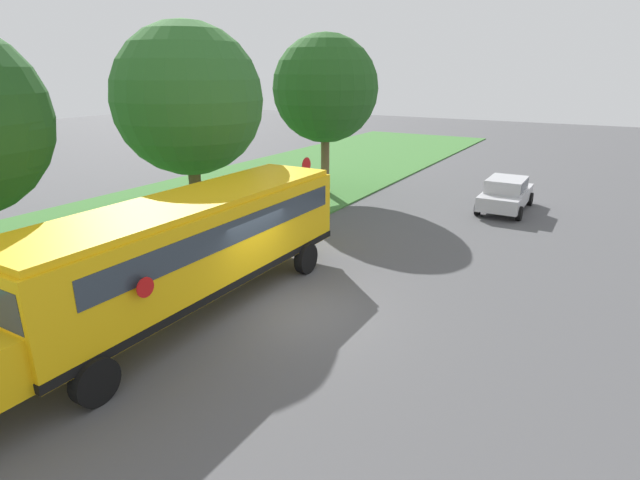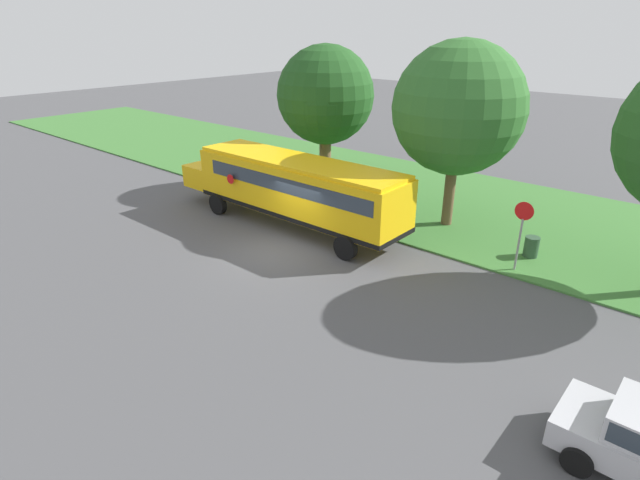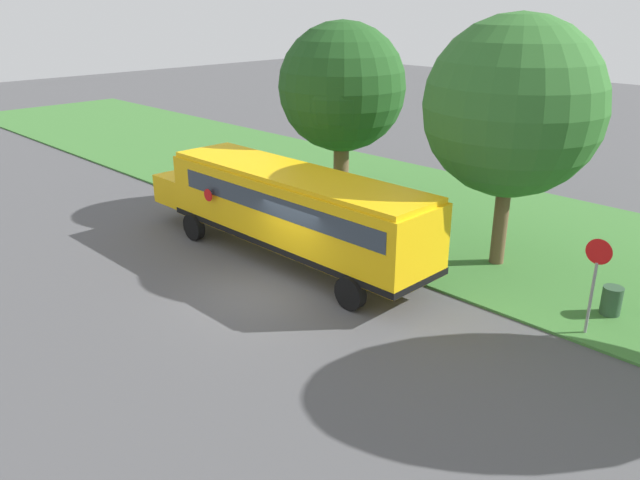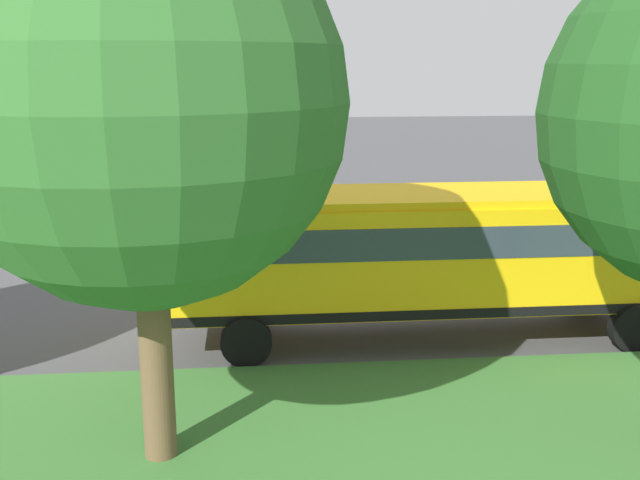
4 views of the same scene
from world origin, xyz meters
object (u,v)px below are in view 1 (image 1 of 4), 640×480
oak_tree_far_end (328,88)px  school_bus (186,246)px  stop_sign (306,180)px  trash_bin (279,204)px  car_silver_nearest (506,192)px  oak_tree_roadside_mid (187,101)px

oak_tree_far_end → school_bus: bearing=-75.4°
school_bus → oak_tree_far_end: bearing=104.6°
stop_sign → trash_bin: (-1.52, 0.03, -1.29)m
school_bus → car_silver_nearest: size_ratio=2.82×
oak_tree_far_end → trash_bin: oak_tree_far_end is taller
oak_tree_far_end → trash_bin: size_ratio=9.03×
oak_tree_roadside_mid → trash_bin: (0.98, 4.35, -4.80)m
car_silver_nearest → stop_sign: size_ratio=1.61×
car_silver_nearest → trash_bin: car_silver_nearest is taller
car_silver_nearest → oak_tree_roadside_mid: size_ratio=0.54×
school_bus → car_silver_nearest: 16.24m
school_bus → stop_sign: bearing=102.6°
oak_tree_far_end → stop_sign: 6.18m
car_silver_nearest → oak_tree_far_end: bearing=-172.3°
oak_tree_roadside_mid → oak_tree_far_end: size_ratio=0.99×
oak_tree_far_end → stop_sign: (1.57, -4.68, -3.72)m
oak_tree_roadside_mid → oak_tree_far_end: oak_tree_far_end is taller
oak_tree_roadside_mid → school_bus: bearing=-47.9°
oak_tree_roadside_mid → trash_bin: oak_tree_roadside_mid is taller
school_bus → stop_sign: 9.65m
oak_tree_far_end → trash_bin: (0.04, -4.65, -5.00)m
stop_sign → trash_bin: stop_sign is taller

